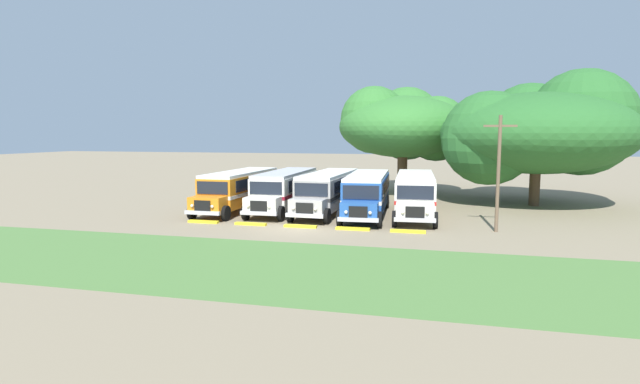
{
  "coord_description": "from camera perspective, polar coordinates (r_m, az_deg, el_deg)",
  "views": [
    {
      "loc": [
        8.37,
        -27.9,
        5.58
      ],
      "look_at": [
        0.0,
        5.22,
        1.6
      ],
      "focal_mm": 28.1,
      "sensor_mm": 36.0,
      "label": 1
    }
  ],
  "objects": [
    {
      "name": "curb_wheelstop_1",
      "position": [
        31.08,
        -7.9,
        -3.62
      ],
      "size": [
        2.0,
        0.36,
        0.15
      ],
      "primitive_type": "cube",
      "color": "yellow",
      "rests_on": "ground_plane"
    },
    {
      "name": "curb_wheelstop_2",
      "position": [
        30.04,
        -2.25,
        -3.92
      ],
      "size": [
        2.0,
        0.36,
        0.15
      ],
      "primitive_type": "cube",
      "color": "yellow",
      "rests_on": "ground_plane"
    },
    {
      "name": "parked_bus_slot_2",
      "position": [
        35.92,
        0.95,
        0.25
      ],
      "size": [
        2.9,
        10.87,
        2.82
      ],
      "rotation": [
        0.0,
        0.0,
        -1.6
      ],
      "color": "#9E9993",
      "rests_on": "ground_plane"
    },
    {
      "name": "curb_wheelstop_4",
      "position": [
        28.92,
        9.99,
        -4.43
      ],
      "size": [
        2.0,
        0.36,
        0.15
      ],
      "primitive_type": "cube",
      "color": "yellow",
      "rests_on": "ground_plane"
    },
    {
      "name": "ground_plane",
      "position": [
        29.66,
        -2.48,
        -4.21
      ],
      "size": [
        220.0,
        220.0,
        0.0
      ],
      "primitive_type": "plane",
      "color": "#84755B"
    },
    {
      "name": "secondary_tree",
      "position": [
        43.11,
        23.62,
        6.4
      ],
      "size": [
        14.88,
        14.84,
        10.61
      ],
      "color": "brown",
      "rests_on": "ground_plane"
    },
    {
      "name": "curb_wheelstop_3",
      "position": [
        29.31,
        3.75,
        -4.19
      ],
      "size": [
        2.0,
        0.36,
        0.15
      ],
      "primitive_type": "cube",
      "color": "yellow",
      "rests_on": "ground_plane"
    },
    {
      "name": "parked_bus_slot_3",
      "position": [
        34.71,
        5.4,
        -0.0
      ],
      "size": [
        3.26,
        10.92,
        2.82
      ],
      "rotation": [
        0.0,
        0.0,
        -1.51
      ],
      "color": "#23519E",
      "rests_on": "ground_plane"
    },
    {
      "name": "curb_wheelstop_0",
      "position": [
        32.4,
        -13.14,
        -3.31
      ],
      "size": [
        2.0,
        0.36,
        0.15
      ],
      "primitive_type": "cube",
      "color": "yellow",
      "rests_on": "ground_plane"
    },
    {
      "name": "parked_bus_slot_0",
      "position": [
        37.49,
        -9.16,
        0.44
      ],
      "size": [
        2.79,
        10.85,
        2.82
      ],
      "rotation": [
        0.0,
        0.0,
        -1.58
      ],
      "color": "orange",
      "rests_on": "ground_plane"
    },
    {
      "name": "parked_bus_slot_1",
      "position": [
        36.96,
        -3.99,
        0.42
      ],
      "size": [
        2.88,
        10.86,
        2.82
      ],
      "rotation": [
        0.0,
        0.0,
        -1.55
      ],
      "color": "silver",
      "rests_on": "ground_plane"
    },
    {
      "name": "foreground_grass_strip",
      "position": [
        21.96,
        -8.82,
        -8.15
      ],
      "size": [
        80.0,
        9.35,
        0.01
      ],
      "primitive_type": "cube",
      "color": "#4C7538",
      "rests_on": "ground_plane"
    },
    {
      "name": "parked_bus_slot_4",
      "position": [
        35.08,
        10.78,
        -0.02
      ],
      "size": [
        3.25,
        10.92,
        2.82
      ],
      "rotation": [
        0.0,
        0.0,
        -1.51
      ],
      "color": "silver",
      "rests_on": "ground_plane"
    },
    {
      "name": "utility_pole",
      "position": [
        30.01,
        19.66,
        2.38
      ],
      "size": [
        1.8,
        0.2,
        6.62
      ],
      "color": "brown",
      "rests_on": "ground_plane"
    },
    {
      "name": "broad_shade_tree",
      "position": [
        47.71,
        9.58,
        7.49
      ],
      "size": [
        11.79,
        13.48,
        10.16
      ],
      "color": "brown",
      "rests_on": "ground_plane"
    }
  ]
}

